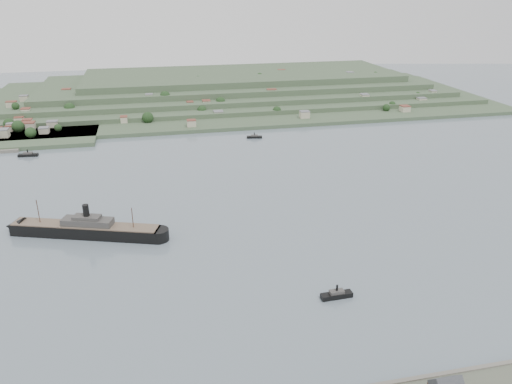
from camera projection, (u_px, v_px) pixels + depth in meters
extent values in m
plane|color=slate|center=(268.00, 226.00, 328.25)|extent=(1400.00, 1400.00, 0.00)
cube|color=#374A31|center=(203.00, 104.00, 652.08)|extent=(760.00, 260.00, 4.00)
cube|color=#374A31|center=(215.00, 96.00, 676.85)|extent=(680.00, 220.00, 5.00)
cube|color=#374A31|center=(225.00, 90.00, 691.22)|extent=(600.00, 200.00, 6.00)
cube|color=#374A31|center=(233.00, 83.00, 705.21)|extent=(520.00, 180.00, 7.00)
cube|color=#374A31|center=(242.00, 75.00, 718.82)|extent=(440.00, 160.00, 8.00)
cube|color=#374A31|center=(22.00, 137.00, 513.37)|extent=(150.00, 90.00, 4.00)
cube|color=slate|center=(8.00, 150.00, 474.74)|extent=(22.00, 14.00, 2.80)
cube|color=black|center=(86.00, 231.00, 313.51)|extent=(93.72, 42.87, 7.37)
cone|color=black|center=(15.00, 227.00, 318.59)|extent=(16.07, 16.07, 12.64)
cylinder|color=black|center=(159.00, 235.00, 308.42)|extent=(12.64, 12.64, 7.37)
cube|color=brown|center=(85.00, 225.00, 311.97)|extent=(91.39, 41.18, 0.63)
cube|color=#403D3B|center=(88.00, 222.00, 310.85)|extent=(32.96, 19.27, 4.21)
cube|color=#403D3B|center=(87.00, 218.00, 309.76)|extent=(18.33, 12.47, 2.63)
cylinder|color=black|center=(86.00, 212.00, 308.22)|extent=(3.79, 3.79, 9.48)
cylinder|color=#442B1F|center=(38.00, 212.00, 312.42)|extent=(0.53, 0.53, 16.85)
cylinder|color=#442B1F|center=(133.00, 219.00, 306.27)|extent=(0.53, 0.53, 14.74)
cube|color=black|center=(337.00, 295.00, 252.29)|extent=(16.57, 5.03, 2.62)
cube|color=#403D3B|center=(337.00, 292.00, 251.53)|extent=(7.52, 3.79, 1.97)
cylinder|color=black|center=(337.00, 288.00, 250.69)|extent=(1.09, 1.09, 3.83)
cube|color=black|center=(28.00, 155.00, 460.36)|extent=(17.82, 6.05, 2.34)
cube|color=#403D3B|center=(28.00, 153.00, 459.69)|extent=(8.14, 4.42, 1.75)
cylinder|color=black|center=(27.00, 151.00, 458.94)|extent=(0.97, 0.97, 3.41)
cube|color=black|center=(254.00, 137.00, 515.12)|extent=(16.28, 7.19, 2.10)
cube|color=#403D3B|center=(254.00, 136.00, 514.52)|extent=(7.61, 4.74, 1.57)
cylinder|color=black|center=(254.00, 134.00, 513.85)|extent=(0.87, 0.87, 3.06)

